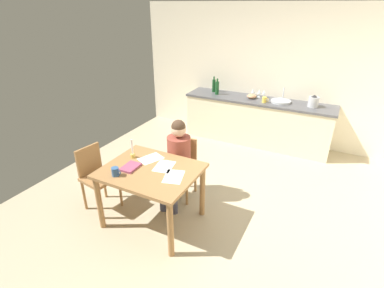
# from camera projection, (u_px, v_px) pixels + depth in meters

# --- Properties ---
(ground_plane) EXTENTS (5.20, 5.20, 0.04)m
(ground_plane) POSITION_uv_depth(u_px,v_px,m) (209.00, 202.00, 4.20)
(ground_plane) COLOR tan
(wall_back) EXTENTS (5.20, 0.12, 2.60)m
(wall_back) POSITION_uv_depth(u_px,v_px,m) (266.00, 75.00, 5.70)
(wall_back) COLOR silver
(wall_back) RESTS_ON ground
(kitchen_counter) EXTENTS (2.83, 0.64, 0.90)m
(kitchen_counter) POSITION_uv_depth(u_px,v_px,m) (256.00, 121.00, 5.78)
(kitchen_counter) COLOR beige
(kitchen_counter) RESTS_ON ground
(dining_table) EXTENTS (1.13, 0.92, 0.77)m
(dining_table) POSITION_uv_depth(u_px,v_px,m) (151.00, 178.00, 3.54)
(dining_table) COLOR #9E7042
(dining_table) RESTS_ON ground
(chair_at_table) EXTENTS (0.44, 0.44, 0.86)m
(chair_at_table) POSITION_uv_depth(u_px,v_px,m) (182.00, 165.00, 4.16)
(chair_at_table) COLOR #9E7042
(chair_at_table) RESTS_ON ground
(person_seated) EXTENTS (0.36, 0.61, 1.19)m
(person_seated) POSITION_uv_depth(u_px,v_px,m) (177.00, 157.00, 3.95)
(person_seated) COLOR brown
(person_seated) RESTS_ON ground
(chair_side_empty) EXTENTS (0.46, 0.46, 0.88)m
(chair_side_empty) POSITION_uv_depth(u_px,v_px,m) (97.00, 175.00, 3.88)
(chair_side_empty) COLOR #9E7042
(chair_side_empty) RESTS_ON ground
(coffee_mug) EXTENTS (0.13, 0.09, 0.10)m
(coffee_mug) POSITION_uv_depth(u_px,v_px,m) (115.00, 172.00, 3.34)
(coffee_mug) COLOR #33598C
(coffee_mug) RESTS_ON dining_table
(candlestick) EXTENTS (0.06, 0.06, 0.25)m
(candlestick) POSITION_uv_depth(u_px,v_px,m) (133.00, 153.00, 3.72)
(candlestick) COLOR gold
(candlestick) RESTS_ON dining_table
(book_magazine) EXTENTS (0.18, 0.25, 0.03)m
(book_magazine) POSITION_uv_depth(u_px,v_px,m) (130.00, 167.00, 3.51)
(book_magazine) COLOR #994562
(book_magazine) RESTS_ON dining_table
(paper_letter) EXTENTS (0.26, 0.33, 0.00)m
(paper_letter) POSITION_uv_depth(u_px,v_px,m) (164.00, 166.00, 3.55)
(paper_letter) COLOR white
(paper_letter) RESTS_ON dining_table
(paper_bill) EXTENTS (0.31, 0.36, 0.00)m
(paper_bill) POSITION_uv_depth(u_px,v_px,m) (151.00, 158.00, 3.73)
(paper_bill) COLOR white
(paper_bill) RESTS_ON dining_table
(paper_envelope) EXTENTS (0.29, 0.34, 0.00)m
(paper_envelope) POSITION_uv_depth(u_px,v_px,m) (174.00, 177.00, 3.34)
(paper_envelope) COLOR white
(paper_envelope) RESTS_ON dining_table
(sink_unit) EXTENTS (0.36, 0.36, 0.24)m
(sink_unit) POSITION_uv_depth(u_px,v_px,m) (281.00, 101.00, 5.41)
(sink_unit) COLOR #B2B7BC
(sink_unit) RESTS_ON kitchen_counter
(bottle_oil) EXTENTS (0.07, 0.07, 0.32)m
(bottle_oil) POSITION_uv_depth(u_px,v_px,m) (214.00, 85.00, 6.00)
(bottle_oil) COLOR #194C23
(bottle_oil) RESTS_ON kitchen_counter
(bottle_vinegar) EXTENTS (0.08, 0.08, 0.32)m
(bottle_vinegar) POSITION_uv_depth(u_px,v_px,m) (217.00, 88.00, 5.84)
(bottle_vinegar) COLOR #194C23
(bottle_vinegar) RESTS_ON kitchen_counter
(mixing_bowl) EXTENTS (0.19, 0.19, 0.08)m
(mixing_bowl) POSITION_uv_depth(u_px,v_px,m) (252.00, 96.00, 5.63)
(mixing_bowl) COLOR tan
(mixing_bowl) RESTS_ON kitchen_counter
(stovetop_kettle) EXTENTS (0.18, 0.18, 0.22)m
(stovetop_kettle) POSITION_uv_depth(u_px,v_px,m) (313.00, 102.00, 5.14)
(stovetop_kettle) COLOR #B7BABF
(stovetop_kettle) RESTS_ON kitchen_counter
(wine_glass_near_sink) EXTENTS (0.07, 0.07, 0.15)m
(wine_glass_near_sink) POSITION_uv_depth(u_px,v_px,m) (264.00, 92.00, 5.64)
(wine_glass_near_sink) COLOR silver
(wine_glass_near_sink) RESTS_ON kitchen_counter
(wine_glass_by_kettle) EXTENTS (0.07, 0.07, 0.15)m
(wine_glass_by_kettle) POSITION_uv_depth(u_px,v_px,m) (259.00, 92.00, 5.67)
(wine_glass_by_kettle) COLOR silver
(wine_glass_by_kettle) RESTS_ON kitchen_counter
(wine_glass_back_left) EXTENTS (0.07, 0.07, 0.15)m
(wine_glass_back_left) POSITION_uv_depth(u_px,v_px,m) (253.00, 91.00, 5.73)
(wine_glass_back_left) COLOR silver
(wine_glass_back_left) RESTS_ON kitchen_counter
(teacup_on_counter) EXTENTS (0.12, 0.08, 0.11)m
(teacup_on_counter) POSITION_uv_depth(u_px,v_px,m) (265.00, 100.00, 5.38)
(teacup_on_counter) COLOR #F2CC4C
(teacup_on_counter) RESTS_ON kitchen_counter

